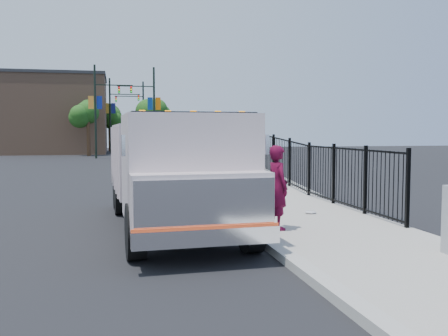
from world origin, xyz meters
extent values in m
plane|color=black|center=(0.00, 0.00, 0.00)|extent=(120.00, 120.00, 0.00)
cube|color=#9E998E|center=(1.93, -2.00, 0.06)|extent=(3.55, 12.00, 0.12)
cube|color=#ADAAA3|center=(0.00, -2.00, 0.08)|extent=(0.30, 12.00, 0.16)
cube|color=#9E998E|center=(2.12, 16.00, 0.00)|extent=(3.95, 24.06, 3.19)
cube|color=black|center=(3.55, 12.00, 0.90)|extent=(0.10, 28.00, 1.80)
cube|color=black|center=(-1.70, 0.07, 0.58)|extent=(1.34, 7.19, 0.23)
cube|color=silver|center=(-1.60, -2.34, 1.63)|extent=(2.56, 2.41, 2.10)
cube|color=silver|center=(-1.55, -3.66, 1.10)|extent=(2.50, 0.83, 1.05)
cube|color=silver|center=(-1.53, -4.04, 1.10)|extent=(2.42, 0.18, 0.89)
cube|color=silver|center=(-1.53, -4.13, 0.58)|extent=(2.53, 0.29, 0.29)
cube|color=#FF4F20|center=(-1.53, -4.13, 0.74)|extent=(2.52, 0.15, 0.06)
cube|color=black|center=(-1.59, -2.61, 2.26)|extent=(2.37, 1.46, 0.89)
cube|color=silver|center=(-1.75, 1.44, 1.63)|extent=(2.70, 4.51, 1.79)
cube|color=silver|center=(-2.87, -3.45, 2.10)|extent=(0.07, 0.07, 0.37)
cube|color=silver|center=(-0.25, -3.34, 2.10)|extent=(0.07, 0.07, 0.37)
cube|color=orange|center=(-2.52, -3.01, 2.70)|extent=(0.11, 0.09, 0.06)
cube|color=orange|center=(-2.05, -2.99, 2.70)|extent=(0.11, 0.09, 0.06)
cube|color=orange|center=(-1.58, -2.97, 2.70)|extent=(0.11, 0.09, 0.06)
cube|color=orange|center=(-1.10, -2.95, 2.70)|extent=(0.11, 0.09, 0.06)
cube|color=orange|center=(-0.63, -2.94, 2.70)|extent=(0.11, 0.09, 0.06)
cylinder|color=black|center=(-2.68, -3.12, 0.53)|extent=(0.38, 1.06, 1.05)
cylinder|color=black|center=(-0.47, -3.03, 0.53)|extent=(0.38, 1.06, 1.05)
cylinder|color=black|center=(-2.88, 2.02, 0.53)|extent=(0.38, 1.06, 1.05)
cylinder|color=black|center=(-0.68, 2.11, 0.53)|extent=(0.38, 1.06, 1.05)
cylinder|color=black|center=(-2.93, 3.18, 0.53)|extent=(0.38, 1.06, 1.05)
cylinder|color=black|center=(-0.72, 3.27, 0.53)|extent=(0.38, 1.06, 1.05)
imported|color=#4D0622|center=(0.58, -1.51, 1.08)|extent=(0.55, 0.76, 1.91)
ellipsoid|color=silver|center=(2.14, 0.35, 0.16)|extent=(0.31, 0.31, 0.08)
cylinder|color=black|center=(-4.66, 32.01, 4.00)|extent=(0.18, 0.18, 8.00)
cube|color=black|center=(-3.06, 32.01, 6.30)|extent=(3.20, 0.08, 0.08)
cube|color=black|center=(-1.62, 32.01, 5.95)|extent=(0.18, 0.22, 0.60)
cube|color=navy|center=(-4.31, 32.01, 4.80)|extent=(0.45, 0.04, 1.10)
cube|color=orange|center=(-5.01, 32.01, 4.80)|extent=(0.45, 0.04, 1.10)
cylinder|color=black|center=(0.40, 32.70, 4.00)|extent=(0.18, 0.18, 8.00)
cube|color=black|center=(-1.20, 32.70, 6.30)|extent=(3.20, 0.08, 0.08)
cube|color=black|center=(-2.64, 32.70, 5.95)|extent=(0.18, 0.22, 0.60)
cube|color=orange|center=(0.75, 32.70, 4.80)|extent=(0.45, 0.04, 1.10)
cube|color=navy|center=(0.05, 32.70, 4.80)|extent=(0.45, 0.04, 1.10)
cylinder|color=black|center=(-3.54, 42.84, 4.00)|extent=(0.18, 0.18, 8.00)
cube|color=black|center=(-1.94, 42.84, 6.30)|extent=(3.20, 0.08, 0.08)
cube|color=black|center=(-0.50, 42.84, 5.95)|extent=(0.18, 0.22, 0.60)
cube|color=navy|center=(-3.19, 42.84, 4.80)|extent=(0.45, 0.04, 1.10)
cube|color=#C08A26|center=(-3.89, 42.84, 4.80)|extent=(0.45, 0.04, 1.10)
cylinder|color=black|center=(0.16, 45.82, 4.00)|extent=(0.18, 0.18, 8.00)
cube|color=black|center=(-1.44, 45.82, 6.30)|extent=(3.20, 0.08, 0.08)
cube|color=black|center=(-2.88, 45.82, 5.95)|extent=(0.18, 0.22, 0.60)
cube|color=#DA5621|center=(0.51, 45.82, 4.80)|extent=(0.45, 0.04, 1.10)
cube|color=navy|center=(-0.19, 45.82, 4.80)|extent=(0.45, 0.04, 1.10)
cylinder|color=#382314|center=(-5.51, 36.80, 1.60)|extent=(0.36, 0.36, 3.20)
sphere|color=#194714|center=(-5.51, 36.80, 4.00)|extent=(2.27, 2.27, 2.27)
cylinder|color=#382314|center=(0.63, 40.26, 1.60)|extent=(0.36, 0.36, 3.20)
sphere|color=#194714|center=(0.63, 40.26, 4.00)|extent=(2.67, 2.67, 2.67)
cylinder|color=#382314|center=(-3.67, 48.73, 1.60)|extent=(0.36, 0.36, 3.20)
sphere|color=#194714|center=(-3.67, 48.73, 4.00)|extent=(2.77, 2.77, 2.77)
cube|color=#8C664C|center=(-9.00, 44.00, 4.00)|extent=(10.00, 10.00, 8.00)
camera|label=1|loc=(-3.00, -12.23, 2.35)|focal=40.00mm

